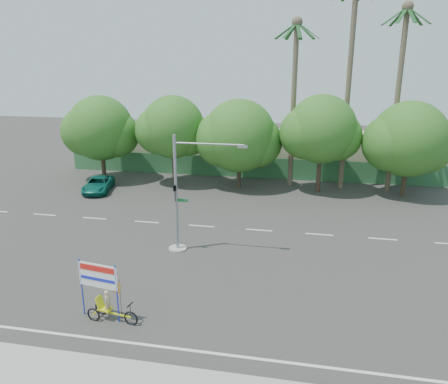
# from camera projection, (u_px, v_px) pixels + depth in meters

# --- Properties ---
(ground) EXTENTS (120.00, 120.00, 0.00)m
(ground) POSITION_uv_depth(u_px,v_px,m) (202.00, 285.00, 22.32)
(ground) COLOR #33302D
(ground) RESTS_ON ground
(fence) EXTENTS (38.00, 0.08, 2.00)m
(fence) POSITION_uv_depth(u_px,v_px,m) (255.00, 168.00, 42.22)
(fence) COLOR #336B3D
(fence) RESTS_ON ground
(building_left) EXTENTS (12.00, 8.00, 4.00)m
(building_left) POSITION_uv_depth(u_px,v_px,m) (170.00, 145.00, 47.98)
(building_left) COLOR beige
(building_left) RESTS_ON ground
(building_right) EXTENTS (14.00, 8.00, 3.60)m
(building_right) POSITION_uv_depth(u_px,v_px,m) (338.00, 153.00, 44.75)
(building_right) COLOR beige
(building_right) RESTS_ON ground
(tree_far_left) EXTENTS (7.14, 6.00, 7.96)m
(tree_far_left) POSITION_uv_depth(u_px,v_px,m) (100.00, 130.00, 40.40)
(tree_far_left) COLOR #473828
(tree_far_left) RESTS_ON ground
(tree_left) EXTENTS (6.66, 5.60, 8.07)m
(tree_left) POSITION_uv_depth(u_px,v_px,m) (173.00, 129.00, 39.04)
(tree_left) COLOR #473828
(tree_left) RESTS_ON ground
(tree_center) EXTENTS (7.62, 6.40, 7.85)m
(tree_center) POSITION_uv_depth(u_px,v_px,m) (239.00, 138.00, 38.12)
(tree_center) COLOR #473828
(tree_center) RESTS_ON ground
(tree_right) EXTENTS (6.90, 5.80, 8.36)m
(tree_right) POSITION_uv_depth(u_px,v_px,m) (321.00, 132.00, 36.61)
(tree_right) COLOR #473828
(tree_right) RESTS_ON ground
(tree_far_right) EXTENTS (7.38, 6.20, 7.94)m
(tree_far_right) POSITION_uv_depth(u_px,v_px,m) (408.00, 142.00, 35.51)
(tree_far_right) COLOR #473828
(tree_far_right) RESTS_ON ground
(palm_tall) EXTENTS (3.73, 3.79, 17.45)m
(palm_tall) POSITION_uv_depth(u_px,v_px,m) (350.00, 67.00, 36.12)
(palm_tall) COLOR #70604C
(palm_tall) RESTS_ON ground
(palm_mid) EXTENTS (3.73, 3.79, 15.45)m
(palm_mid) POSITION_uv_depth(u_px,v_px,m) (399.00, 80.00, 35.70)
(palm_mid) COLOR #70604C
(palm_mid) RESTS_ON ground
(palm_short) EXTENTS (3.73, 3.79, 14.45)m
(palm_short) POSITION_uv_depth(u_px,v_px,m) (294.00, 86.00, 37.41)
(palm_short) COLOR #70604C
(palm_short) RESTS_ON ground
(traffic_signal) EXTENTS (4.72, 1.10, 7.00)m
(traffic_signal) POSITION_uv_depth(u_px,v_px,m) (181.00, 204.00, 25.61)
(traffic_signal) COLOR gray
(traffic_signal) RESTS_ON ground
(trike_billboard) EXTENTS (2.80, 0.87, 2.78)m
(trike_billboard) POSITION_uv_depth(u_px,v_px,m) (105.00, 297.00, 19.07)
(trike_billboard) COLOR black
(trike_billboard) RESTS_ON ground
(pickup_truck) EXTENTS (3.03, 4.87, 1.26)m
(pickup_truck) POSITION_uv_depth(u_px,v_px,m) (98.00, 184.00, 37.97)
(pickup_truck) COLOR #0E6254
(pickup_truck) RESTS_ON ground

